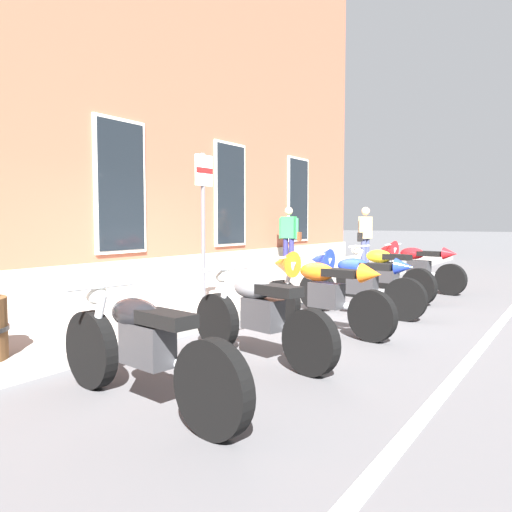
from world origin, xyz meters
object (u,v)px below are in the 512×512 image
object	(u,v)px
motorcycle_red_sport	(413,264)
parking_sign	(203,208)
motorcycle_yellow_naked	(382,274)
pedestrian_tan_coat	(365,235)
motorcycle_black_naked	(142,348)
motorcycle_grey_naked	(258,315)
pedestrian_striped_shirt	(289,234)
motorcycle_orange_sport	(318,289)
motorcycle_blue_sport	(354,279)

from	to	relation	value
motorcycle_red_sport	parking_sign	bearing A→B (deg)	159.72
motorcycle_yellow_naked	pedestrian_tan_coat	world-z (taller)	pedestrian_tan_coat
motorcycle_black_naked	pedestrian_tan_coat	world-z (taller)	pedestrian_tan_coat
motorcycle_black_naked	pedestrian_tan_coat	distance (m)	10.42
motorcycle_grey_naked	motorcycle_red_sport	size ratio (longest dim) A/B	0.98
pedestrian_striped_shirt	pedestrian_tan_coat	distance (m)	2.04
motorcycle_grey_naked	pedestrian_tan_coat	size ratio (longest dim) A/B	1.19
motorcycle_black_naked	motorcycle_orange_sport	world-z (taller)	motorcycle_orange_sport
motorcycle_yellow_naked	motorcycle_orange_sport	bearing A→B (deg)	-176.69
motorcycle_red_sport	pedestrian_striped_shirt	size ratio (longest dim) A/B	1.21
motorcycle_black_naked	motorcycle_blue_sport	xyz separation A→B (m)	(4.57, 0.14, 0.08)
motorcycle_grey_naked	motorcycle_yellow_naked	distance (m)	4.56
motorcycle_grey_naked	pedestrian_striped_shirt	xyz separation A→B (m)	(7.63, 3.96, 0.62)
motorcycle_red_sport	pedestrian_striped_shirt	xyz separation A→B (m)	(1.55, 3.81, 0.53)
motorcycle_yellow_naked	parking_sign	distance (m)	3.71
motorcycle_blue_sport	motorcycle_red_sport	world-z (taller)	motorcycle_red_sport
motorcycle_orange_sport	parking_sign	world-z (taller)	parking_sign
motorcycle_blue_sport	pedestrian_tan_coat	distance (m)	5.97
parking_sign	motorcycle_black_naked	bearing A→B (deg)	-148.44
motorcycle_orange_sport	pedestrian_striped_shirt	distance (m)	7.21
pedestrian_striped_shirt	pedestrian_tan_coat	bearing A→B (deg)	-63.26
motorcycle_black_naked	motorcycle_grey_naked	size ratio (longest dim) A/B	1.11
motorcycle_black_naked	motorcycle_blue_sport	distance (m)	4.57
motorcycle_black_naked	motorcycle_yellow_naked	size ratio (longest dim) A/B	1.09
motorcycle_yellow_naked	pedestrian_striped_shirt	bearing A→B (deg)	50.23
motorcycle_orange_sport	parking_sign	size ratio (longest dim) A/B	0.91
motorcycle_yellow_naked	pedestrian_striped_shirt	distance (m)	4.85
motorcycle_red_sport	parking_sign	size ratio (longest dim) A/B	0.89
motorcycle_black_naked	motorcycle_grey_naked	distance (m)	1.63
motorcycle_grey_naked	pedestrian_tan_coat	distance (m)	8.84
motorcycle_orange_sport	pedestrian_striped_shirt	bearing A→B (deg)	32.56
motorcycle_orange_sport	pedestrian_tan_coat	world-z (taller)	pedestrian_tan_coat
motorcycle_orange_sport	pedestrian_tan_coat	xyz separation A→B (m)	(6.98, 2.04, 0.52)
motorcycle_orange_sport	motorcycle_blue_sport	xyz separation A→B (m)	(1.37, 0.06, -0.01)
motorcycle_yellow_naked	pedestrian_tan_coat	size ratio (longest dim) A/B	1.21
motorcycle_black_naked	pedestrian_striped_shirt	distance (m)	10.09
motorcycle_grey_naked	motorcycle_orange_sport	distance (m)	1.58
motorcycle_black_naked	parking_sign	world-z (taller)	parking_sign
pedestrian_striped_shirt	motorcycle_black_naked	bearing A→B (deg)	-156.87
motorcycle_orange_sport	motorcycle_blue_sport	world-z (taller)	motorcycle_orange_sport
motorcycle_orange_sport	motorcycle_blue_sport	size ratio (longest dim) A/B	0.99
pedestrian_striped_shirt	motorcycle_yellow_naked	bearing A→B (deg)	-129.77
motorcycle_grey_naked	pedestrian_striped_shirt	bearing A→B (deg)	27.42
motorcycle_blue_sport	pedestrian_tan_coat	xyz separation A→B (m)	(5.61, 1.99, 0.54)
parking_sign	motorcycle_red_sport	bearing A→B (deg)	-20.28
motorcycle_blue_sport	pedestrian_striped_shirt	distance (m)	6.06
motorcycle_orange_sport	pedestrian_tan_coat	distance (m)	7.29
motorcycle_black_naked	motorcycle_blue_sport	size ratio (longest dim) A/B	1.06
pedestrian_striped_shirt	parking_sign	bearing A→B (deg)	-161.44
pedestrian_tan_coat	parking_sign	world-z (taller)	parking_sign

